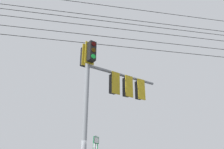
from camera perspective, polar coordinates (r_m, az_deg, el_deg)
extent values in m
cylinder|color=gray|center=(9.04, -6.87, -12.28)|extent=(0.20, 0.20, 6.27)
cylinder|color=gray|center=(10.79, 2.88, -0.24)|extent=(0.66, 3.93, 0.14)
cube|color=black|center=(10.25, -6.93, 4.52)|extent=(0.34, 0.34, 0.90)
cube|color=#B29319|center=(10.11, -6.45, 4.87)|extent=(0.10, 0.44, 1.04)
cylinder|color=#360503|center=(10.51, -7.30, 5.65)|extent=(0.06, 0.20, 0.20)
cylinder|color=#3C2703|center=(10.38, -7.38, 4.18)|extent=(0.06, 0.20, 0.20)
cylinder|color=green|center=(10.25, -7.46, 2.68)|extent=(0.06, 0.20, 0.20)
cube|color=black|center=(9.78, -5.19, 5.81)|extent=(0.34, 0.34, 0.90)
cube|color=#B29319|center=(9.91, -5.70, 5.43)|extent=(0.10, 0.44, 1.04)
cylinder|color=#360503|center=(9.80, -4.63, 7.73)|extent=(0.06, 0.20, 0.20)
cylinder|color=#3C2703|center=(9.66, -4.68, 6.19)|extent=(0.06, 0.20, 0.20)
cylinder|color=green|center=(9.52, -4.74, 4.60)|extent=(0.06, 0.20, 0.20)
cube|color=black|center=(10.26, 0.37, -2.38)|extent=(0.33, 0.33, 0.90)
cube|color=#B29319|center=(10.14, 0.98, -2.12)|extent=(0.08, 0.44, 1.04)
cylinder|color=#360503|center=(10.49, -0.19, -1.07)|extent=(0.05, 0.20, 0.20)
cylinder|color=#3C2703|center=(10.39, -0.20, -2.62)|extent=(0.05, 0.20, 0.20)
cylinder|color=green|center=(10.29, -0.20, -4.19)|extent=(0.05, 0.20, 0.20)
cube|color=black|center=(10.72, 3.77, -3.21)|extent=(0.33, 0.33, 0.90)
cube|color=#B29319|center=(10.60, 4.37, -2.96)|extent=(0.09, 0.44, 1.04)
cylinder|color=#360503|center=(10.94, 3.18, -1.95)|extent=(0.05, 0.20, 0.20)
cylinder|color=#3C2703|center=(10.84, 3.21, -3.43)|extent=(0.05, 0.20, 0.20)
cylinder|color=green|center=(10.75, 3.24, -4.95)|extent=(0.05, 0.20, 0.20)
cube|color=black|center=(11.22, 6.89, -3.95)|extent=(0.35, 0.35, 0.90)
cube|color=#B29319|center=(11.09, 7.45, -3.72)|extent=(0.11, 0.44, 1.04)
cylinder|color=#360503|center=(11.43, 6.28, -2.74)|extent=(0.06, 0.20, 0.20)
cylinder|color=#3C2703|center=(11.33, 6.35, -4.17)|extent=(0.06, 0.20, 0.20)
cylinder|color=green|center=(11.25, 6.41, -5.63)|extent=(0.06, 0.20, 0.20)
cube|color=#0C7238|center=(11.56, -4.20, -17.39)|extent=(0.25, 0.13, 0.41)
cube|color=white|center=(11.55, -4.24, -17.39)|extent=(0.18, 0.09, 0.35)
cube|color=#0C7238|center=(10.55, -4.03, -16.25)|extent=(0.11, 0.37, 0.31)
cube|color=white|center=(10.54, -3.97, -16.24)|extent=(0.07, 0.30, 0.25)
cylinder|color=black|center=(10.42, 1.20, 7.20)|extent=(15.57, 23.87, 0.43)
cylinder|color=black|center=(10.64, 1.18, 9.29)|extent=(15.57, 23.87, 0.43)
cylinder|color=black|center=(10.91, 1.16, 11.56)|extent=(15.57, 23.87, 0.43)
cylinder|color=black|center=(11.11, 1.15, 13.06)|extent=(15.57, 23.87, 0.43)
cylinder|color=black|center=(11.26, 1.14, 14.08)|extent=(15.57, 23.87, 0.43)
cylinder|color=black|center=(11.67, 1.11, 16.75)|extent=(15.57, 23.87, 0.43)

